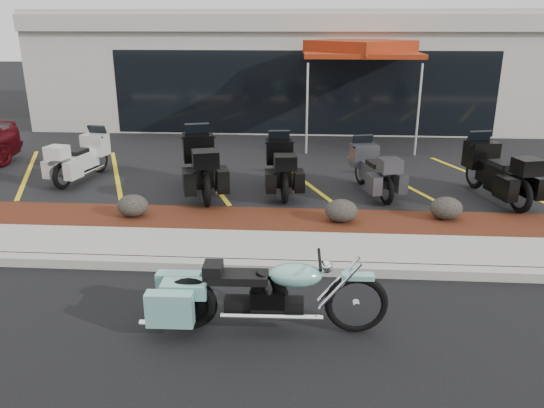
# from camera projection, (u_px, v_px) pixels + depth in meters

# --- Properties ---
(ground) EXTENTS (90.00, 90.00, 0.00)m
(ground) POSITION_uv_depth(u_px,v_px,m) (290.00, 301.00, 7.25)
(ground) COLOR black
(ground) RESTS_ON ground
(curb) EXTENTS (24.00, 0.25, 0.15)m
(curb) POSITION_uv_depth(u_px,v_px,m) (293.00, 268.00, 8.07)
(curb) COLOR gray
(curb) RESTS_ON ground
(sidewalk) EXTENTS (24.00, 1.20, 0.15)m
(sidewalk) POSITION_uv_depth(u_px,v_px,m) (294.00, 249.00, 8.74)
(sidewalk) COLOR gray
(sidewalk) RESTS_ON ground
(mulch_bed) EXTENTS (24.00, 1.20, 0.16)m
(mulch_bed) POSITION_uv_depth(u_px,v_px,m) (296.00, 223.00, 9.87)
(mulch_bed) COLOR #38170C
(mulch_bed) RESTS_ON ground
(upper_lot) EXTENTS (26.00, 9.60, 0.15)m
(upper_lot) POSITION_uv_depth(u_px,v_px,m) (301.00, 155.00, 14.96)
(upper_lot) COLOR black
(upper_lot) RESTS_ON ground
(dealership_building) EXTENTS (18.00, 8.16, 4.00)m
(dealership_building) POSITION_uv_depth(u_px,v_px,m) (304.00, 67.00, 20.25)
(dealership_building) COLOR #A7A297
(dealership_building) RESTS_ON ground
(boulder_left) EXTENTS (0.59, 0.49, 0.42)m
(boulder_left) POSITION_uv_depth(u_px,v_px,m) (133.00, 206.00, 9.91)
(boulder_left) COLOR black
(boulder_left) RESTS_ON mulch_bed
(boulder_mid) EXTENTS (0.59, 0.49, 0.42)m
(boulder_mid) POSITION_uv_depth(u_px,v_px,m) (341.00, 211.00, 9.64)
(boulder_mid) COLOR black
(boulder_mid) RESTS_ON mulch_bed
(boulder_right) EXTENTS (0.59, 0.49, 0.42)m
(boulder_right) POSITION_uv_depth(u_px,v_px,m) (446.00, 208.00, 9.77)
(boulder_right) COLOR black
(boulder_right) RESTS_ON mulch_bed
(hero_cruiser) EXTENTS (2.90, 0.80, 1.02)m
(hero_cruiser) POSITION_uv_depth(u_px,v_px,m) (357.00, 295.00, 6.37)
(hero_cruiser) COLOR #76B9AF
(hero_cruiser) RESTS_ON ground
(touring_white) EXTENTS (1.15, 2.10, 1.15)m
(touring_white) POSITION_uv_depth(u_px,v_px,m) (99.00, 149.00, 12.76)
(touring_white) COLOR silver
(touring_white) RESTS_ON upper_lot
(touring_black_front) EXTENTS (1.53, 2.51, 1.37)m
(touring_black_front) POSITION_uv_depth(u_px,v_px,m) (198.00, 153.00, 11.88)
(touring_black_front) COLOR black
(touring_black_front) RESTS_ON upper_lot
(touring_black_mid) EXTENTS (1.06, 2.16, 1.21)m
(touring_black_mid) POSITION_uv_depth(u_px,v_px,m) (279.00, 156.00, 11.94)
(touring_black_mid) COLOR black
(touring_black_mid) RESTS_ON upper_lot
(touring_grey) EXTENTS (1.25, 2.09, 1.14)m
(touring_grey) POSITION_uv_depth(u_px,v_px,m) (362.00, 160.00, 11.78)
(touring_grey) COLOR #323136
(touring_grey) RESTS_ON upper_lot
(touring_black_rear) EXTENTS (1.37, 2.36, 1.29)m
(touring_black_rear) POSITION_uv_depth(u_px,v_px,m) (477.00, 160.00, 11.48)
(touring_black_rear) COLOR black
(touring_black_rear) RESTS_ON upper_lot
(traffic_cone) EXTENTS (0.41, 0.41, 0.41)m
(traffic_cone) POSITION_uv_depth(u_px,v_px,m) (286.00, 153.00, 13.95)
(traffic_cone) COLOR #D36107
(traffic_cone) RESTS_ON upper_lot
(popup_canopy) EXTENTS (4.02, 4.02, 2.98)m
(popup_canopy) POSITION_uv_depth(u_px,v_px,m) (360.00, 50.00, 15.23)
(popup_canopy) COLOR silver
(popup_canopy) RESTS_ON upper_lot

